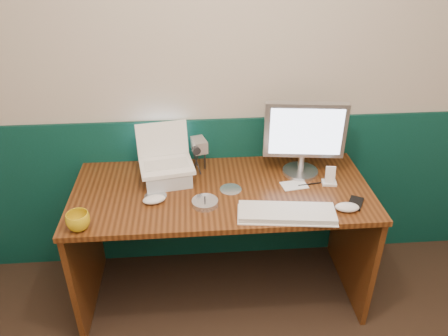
{
  "coord_description": "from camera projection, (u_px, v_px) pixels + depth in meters",
  "views": [
    {
      "loc": [
        -0.28,
        -0.58,
        2.03
      ],
      "look_at": [
        -0.14,
        1.23,
        0.97
      ],
      "focal_mm": 35.0,
      "sensor_mm": 36.0,
      "label": 1
    }
  ],
  "objects": [
    {
      "name": "back_wall",
      "position": [
        242.0,
        76.0,
        2.42
      ],
      "size": [
        3.5,
        0.04,
        2.5
      ],
      "primitive_type": "cube",
      "color": "#BCB09F",
      "rests_on": "ground"
    },
    {
      "name": "dock",
      "position": [
        329.0,
        183.0,
        2.38
      ],
      "size": [
        0.08,
        0.07,
        0.01
      ],
      "primitive_type": "cube",
      "rotation": [
        0.0,
        0.0,
        -0.14
      ],
      "color": "silver",
      "rests_on": "desk"
    },
    {
      "name": "pda",
      "position": [
        356.0,
        203.0,
        2.22
      ],
      "size": [
        0.11,
        0.13,
        0.01
      ],
      "primitive_type": "cube",
      "rotation": [
        0.0,
        0.0,
        -0.52
      ],
      "color": "black",
      "rests_on": "desk"
    },
    {
      "name": "mouse_left",
      "position": [
        154.0,
        199.0,
        2.22
      ],
      "size": [
        0.13,
        0.1,
        0.04
      ],
      "primitive_type": "ellipsoid",
      "rotation": [
        0.0,
        0.0,
        0.24
      ],
      "color": "silver",
      "rests_on": "desk"
    },
    {
      "name": "laptop_riser",
      "position": [
        167.0,
        175.0,
        2.39
      ],
      "size": [
        0.28,
        0.25,
        0.08
      ],
      "primitive_type": "cube",
      "rotation": [
        0.0,
        0.0,
        0.17
      ],
      "color": "silver",
      "rests_on": "desk"
    },
    {
      "name": "cd_loose_a",
      "position": [
        156.0,
        196.0,
        2.28
      ],
      "size": [
        0.12,
        0.12,
        0.0
      ],
      "primitive_type": "cylinder",
      "color": "silver",
      "rests_on": "desk"
    },
    {
      "name": "camcorder",
      "position": [
        199.0,
        156.0,
        2.46
      ],
      "size": [
        0.12,
        0.14,
        0.19
      ],
      "primitive_type": null,
      "rotation": [
        0.0,
        0.0,
        0.27
      ],
      "color": "#BABABF",
      "rests_on": "desk"
    },
    {
      "name": "pen",
      "position": [
        309.0,
        184.0,
        2.38
      ],
      "size": [
        0.13,
        0.03,
        0.01
      ],
      "primitive_type": "cylinder",
      "rotation": [
        0.0,
        1.57,
        0.15
      ],
      "color": "black",
      "rests_on": "desk"
    },
    {
      "name": "mouse_right",
      "position": [
        347.0,
        207.0,
        2.16
      ],
      "size": [
        0.13,
        0.08,
        0.04
      ],
      "primitive_type": "ellipsoid",
      "rotation": [
        0.0,
        0.0,
        -0.09
      ],
      "color": "silver",
      "rests_on": "desk"
    },
    {
      "name": "cd_loose_b",
      "position": [
        231.0,
        189.0,
        2.34
      ],
      "size": [
        0.12,
        0.12,
        0.0
      ],
      "primitive_type": "cylinder",
      "color": "silver",
      "rests_on": "desk"
    },
    {
      "name": "papers",
      "position": [
        294.0,
        185.0,
        2.37
      ],
      "size": [
        0.15,
        0.11,
        0.0
      ],
      "primitive_type": "cube",
      "rotation": [
        0.0,
        0.0,
        0.16
      ],
      "color": "silver",
      "rests_on": "desk"
    },
    {
      "name": "monitor",
      "position": [
        304.0,
        138.0,
        2.38
      ],
      "size": [
        0.45,
        0.18,
        0.44
      ],
      "primitive_type": null,
      "rotation": [
        0.0,
        0.0,
        -0.12
      ],
      "color": "#B8B8BD",
      "rests_on": "desk"
    },
    {
      "name": "laptop",
      "position": [
        165.0,
        149.0,
        2.31
      ],
      "size": [
        0.32,
        0.26,
        0.24
      ],
      "primitive_type": null,
      "rotation": [
        0.0,
        0.0,
        0.17
      ],
      "color": "white",
      "rests_on": "laptop_riser"
    },
    {
      "name": "keyboard",
      "position": [
        287.0,
        214.0,
        2.13
      ],
      "size": [
        0.48,
        0.21,
        0.03
      ],
      "primitive_type": "cube",
      "rotation": [
        0.0,
        0.0,
        -0.12
      ],
      "color": "white",
      "rests_on": "desk"
    },
    {
      "name": "desk",
      "position": [
        222.0,
        243.0,
        2.53
      ],
      "size": [
        1.6,
        0.7,
        0.75
      ],
      "primitive_type": "cube",
      "color": "#3A1C0A",
      "rests_on": "ground"
    },
    {
      "name": "cd_spindle",
      "position": [
        205.0,
        203.0,
        2.21
      ],
      "size": [
        0.13,
        0.13,
        0.03
      ],
      "primitive_type": "cylinder",
      "color": "silver",
      "rests_on": "desk"
    },
    {
      "name": "mug",
      "position": [
        78.0,
        221.0,
        2.03
      ],
      "size": [
        0.14,
        0.14,
        0.09
      ],
      "primitive_type": "imported",
      "rotation": [
        0.0,
        0.0,
        -0.38
      ],
      "color": "gold",
      "rests_on": "desk"
    },
    {
      "name": "music_player",
      "position": [
        330.0,
        174.0,
        2.36
      ],
      "size": [
        0.06,
        0.03,
        0.09
      ],
      "primitive_type": "cube",
      "rotation": [
        -0.17,
        0.0,
        -0.14
      ],
      "color": "white",
      "rests_on": "dock"
    },
    {
      "name": "wainscot",
      "position": [
        240.0,
        191.0,
        2.78
      ],
      "size": [
        3.48,
        0.02,
        1.0
      ],
      "primitive_type": "cube",
      "color": "#073125",
      "rests_on": "ground"
    }
  ]
}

